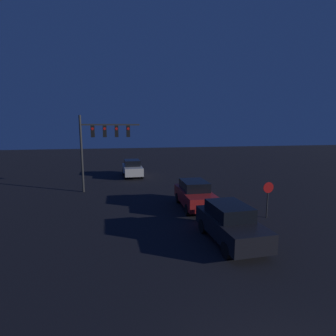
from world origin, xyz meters
TOP-DOWN VIEW (x-y plane):
  - car_near at (1.77, 7.24)m, footprint 1.96×4.25m
  - car_mid at (1.68, 12.35)m, footprint 1.87×4.21m
  - car_far at (-1.57, 23.68)m, footprint 1.95×4.25m
  - traffic_signal_mast at (-4.30, 17.95)m, footprint 4.59×0.30m
  - stop_sign at (5.16, 9.79)m, footprint 0.62×0.07m

SIDE VIEW (x-z plane):
  - car_near at x=1.77m, z-range 0.02..1.73m
  - car_mid at x=1.68m, z-range 0.02..1.73m
  - car_far at x=-1.57m, z-range 0.02..1.73m
  - stop_sign at x=5.16m, z-range 0.38..2.44m
  - traffic_signal_mast at x=-4.30m, z-range 1.19..7.16m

